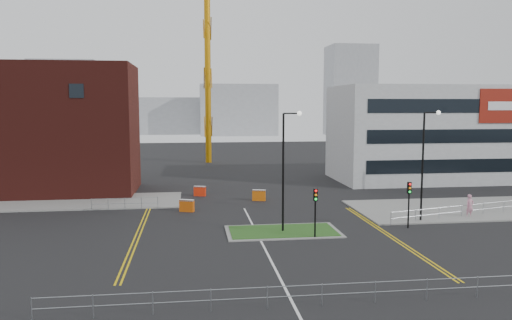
{
  "coord_description": "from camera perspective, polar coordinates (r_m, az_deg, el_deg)",
  "views": [
    {
      "loc": [
        -4.78,
        -28.51,
        9.64
      ],
      "look_at": [
        0.58,
        12.92,
        5.0
      ],
      "focal_mm": 35.0,
      "sensor_mm": 36.0,
      "label": 1
    }
  ],
  "objects": [
    {
      "name": "railing_front",
      "position": [
        24.66,
        4.46,
        -14.73
      ],
      "size": [
        24.05,
        0.05,
        1.1
      ],
      "color": "gray",
      "rests_on": "ground"
    },
    {
      "name": "railing_right",
      "position": [
        48.15,
        24.55,
        -4.85
      ],
      "size": [
        19.05,
        5.05,
        1.1
      ],
      "color": "gray",
      "rests_on": "ground"
    },
    {
      "name": "grass_island",
      "position": [
        38.35,
        3.08,
        -8.14
      ],
      "size": [
        8.0,
        4.0,
        0.12
      ],
      "primitive_type": "cube",
      "color": "#204B19",
      "rests_on": "ground"
    },
    {
      "name": "skyline_b",
      "position": [
        159.21,
        -2.06,
        5.74
      ],
      "size": [
        24.0,
        12.0,
        16.0
      ],
      "primitive_type": "cube",
      "color": "gray",
      "rests_on": "ground"
    },
    {
      "name": "yellow_right_a",
      "position": [
        38.57,
        14.78,
        -8.34
      ],
      "size": [
        0.12,
        20.0,
        0.01
      ],
      "primitive_type": "cube",
      "color": "gold",
      "rests_on": "ground"
    },
    {
      "name": "streetlamp_right_near",
      "position": [
        43.15,
        18.79,
        0.38
      ],
      "size": [
        1.46,
        0.36,
        9.18
      ],
      "color": "black",
      "rests_on": "ground"
    },
    {
      "name": "barrier_right",
      "position": [
        50.41,
        0.34,
        -3.99
      ],
      "size": [
        1.38,
        0.78,
        1.11
      ],
      "color": "#D35C0B",
      "rests_on": "ground"
    },
    {
      "name": "railing_left",
      "position": [
        47.76,
        -14.77,
        -4.61
      ],
      "size": [
        6.05,
        0.05,
        1.1
      ],
      "color": "gray",
      "rests_on": "ground"
    },
    {
      "name": "yellow_left_b",
      "position": [
        39.89,
        -12.91,
        -7.8
      ],
      "size": [
        0.12,
        24.0,
        0.01
      ],
      "primitive_type": "cube",
      "color": "gold",
      "rests_on": "ground"
    },
    {
      "name": "island_kerb",
      "position": [
        38.36,
        3.08,
        -8.17
      ],
      "size": [
        8.6,
        4.6,
        0.08
      ],
      "primitive_type": "cube",
      "color": "slate",
      "rests_on": "ground"
    },
    {
      "name": "skyline_d",
      "position": [
        168.58,
        -8.5,
        5.03
      ],
      "size": [
        30.0,
        12.0,
        12.0
      ],
      "primitive_type": "cube",
      "color": "gray",
      "rests_on": "ground"
    },
    {
      "name": "pavement_left",
      "position": [
        53.62,
        -23.81,
        -4.5
      ],
      "size": [
        28.0,
        8.0,
        0.12
      ],
      "primitive_type": "cube",
      "color": "slate",
      "rests_on": "ground"
    },
    {
      "name": "skyline_a",
      "position": [
        152.64,
        -20.85,
        6.44
      ],
      "size": [
        18.0,
        12.0,
        22.0
      ],
      "primitive_type": "cube",
      "color": "gray",
      "rests_on": "ground"
    },
    {
      "name": "tower_crane",
      "position": [
        85.14,
        -1.53,
        17.63
      ],
      "size": [
        52.91,
        5.2,
        38.12
      ],
      "color": "#BD7A0B",
      "rests_on": "ground"
    },
    {
      "name": "skyline_c",
      "position": [
        161.44,
        10.69,
        7.78
      ],
      "size": [
        14.0,
        12.0,
        28.0
      ],
      "primitive_type": "cube",
      "color": "gray",
      "rests_on": "ground"
    },
    {
      "name": "barrier_mid",
      "position": [
        53.29,
        -6.44,
        -3.5
      ],
      "size": [
        1.32,
        0.77,
        1.05
      ],
      "color": "red",
      "rests_on": "ground"
    },
    {
      "name": "traffic_light_right",
      "position": [
        40.78,
        17.09,
        -3.93
      ],
      "size": [
        0.28,
        0.33,
        3.65
      ],
      "color": "black",
      "rests_on": "ground"
    },
    {
      "name": "brick_building",
      "position": [
        59.43,
        -25.23,
        3.04
      ],
      "size": [
        24.2,
        10.07,
        14.24
      ],
      "color": "#4D1813",
      "rests_on": "ground"
    },
    {
      "name": "ground",
      "position": [
        30.47,
        2.09,
        -12.11
      ],
      "size": [
        200.0,
        200.0,
        0.0
      ],
      "primitive_type": "plane",
      "color": "black",
      "rests_on": "ground"
    },
    {
      "name": "yellow_right_b",
      "position": [
        38.69,
        15.19,
        -8.31
      ],
      "size": [
        0.12,
        20.0,
        0.01
      ],
      "primitive_type": "cube",
      "color": "gold",
      "rests_on": "ground"
    },
    {
      "name": "streetlamp_island",
      "position": [
        37.42,
        3.46,
        -0.16
      ],
      "size": [
        1.46,
        0.36,
        9.18
      ],
      "color": "black",
      "rests_on": "ground"
    },
    {
      "name": "barrier_left",
      "position": [
        45.71,
        -7.92,
        -5.13
      ],
      "size": [
        1.38,
        0.89,
        1.11
      ],
      "color": "#C34D0A",
      "rests_on": "ground"
    },
    {
      "name": "centre_line",
      "position": [
        32.35,
        1.49,
        -10.99
      ],
      "size": [
        0.15,
        30.0,
        0.01
      ],
      "primitive_type": "cube",
      "color": "silver",
      "rests_on": "ground"
    },
    {
      "name": "office_block",
      "position": [
        67.97,
        19.6,
        2.9
      ],
      "size": [
        25.0,
        12.2,
        12.0
      ],
      "color": "#A7A9AC",
      "rests_on": "ground"
    },
    {
      "name": "pavement_right",
      "position": [
        51.15,
        24.47,
        -5.03
      ],
      "size": [
        24.0,
        10.0,
        0.12
      ],
      "primitive_type": "cube",
      "color": "slate",
      "rests_on": "ground"
    },
    {
      "name": "pedestrian",
      "position": [
        46.62,
        23.24,
        -4.86
      ],
      "size": [
        0.81,
        0.6,
        2.01
      ],
      "primitive_type": "imported",
      "rotation": [
        0.0,
        0.0,
        0.18
      ],
      "color": "pink",
      "rests_on": "ground"
    },
    {
      "name": "yellow_left_a",
      "position": [
        39.92,
        -13.34,
        -7.8
      ],
      "size": [
        0.12,
        24.0,
        0.01
      ],
      "primitive_type": "cube",
      "color": "gold",
      "rests_on": "ground"
    },
    {
      "name": "traffic_light_island",
      "position": [
        36.29,
        6.8,
        -4.95
      ],
      "size": [
        0.28,
        0.33,
        3.65
      ],
      "color": "black",
      "rests_on": "ground"
    }
  ]
}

